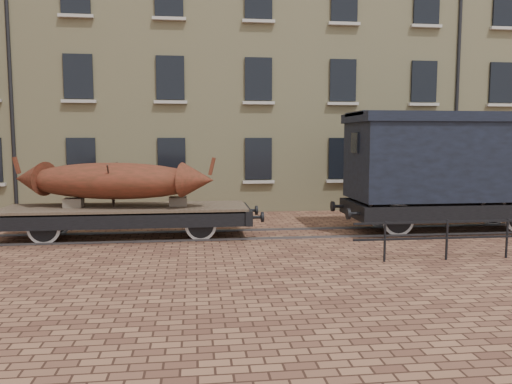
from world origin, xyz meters
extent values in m
plane|color=brown|center=(0.00, 0.00, 0.00)|extent=(90.00, 90.00, 0.00)
cube|color=#CCBE85|center=(3.00, 10.00, 7.00)|extent=(40.00, 10.00, 14.00)
cube|color=black|center=(-6.00, 4.96, 2.20)|extent=(1.10, 0.12, 1.70)
cube|color=#B4AEA1|center=(-6.00, 4.90, 1.25)|extent=(1.30, 0.18, 0.12)
cube|color=black|center=(-2.50, 4.96, 2.20)|extent=(1.10, 0.12, 1.70)
cube|color=#B4AEA1|center=(-2.50, 4.90, 1.25)|extent=(1.30, 0.18, 0.12)
cube|color=black|center=(1.00, 4.96, 2.20)|extent=(1.10, 0.12, 1.70)
cube|color=#B4AEA1|center=(1.00, 4.90, 1.25)|extent=(1.30, 0.18, 0.12)
cube|color=black|center=(4.50, 4.96, 2.20)|extent=(1.10, 0.12, 1.70)
cube|color=#B4AEA1|center=(4.50, 4.90, 1.25)|extent=(1.30, 0.18, 0.12)
cube|color=black|center=(8.00, 4.96, 2.20)|extent=(1.10, 0.12, 1.70)
cube|color=#B4AEA1|center=(8.00, 4.90, 1.25)|extent=(1.30, 0.18, 0.12)
cube|color=black|center=(11.50, 4.96, 2.20)|extent=(1.10, 0.12, 1.70)
cube|color=#B4AEA1|center=(11.50, 4.90, 1.25)|extent=(1.30, 0.18, 0.12)
cube|color=black|center=(-6.00, 4.96, 5.40)|extent=(1.10, 0.12, 1.70)
cube|color=#B4AEA1|center=(-6.00, 4.90, 4.45)|extent=(1.30, 0.18, 0.12)
cube|color=black|center=(-2.50, 4.96, 5.40)|extent=(1.10, 0.12, 1.70)
cube|color=#B4AEA1|center=(-2.50, 4.90, 4.45)|extent=(1.30, 0.18, 0.12)
cube|color=black|center=(1.00, 4.96, 5.40)|extent=(1.10, 0.12, 1.70)
cube|color=#B4AEA1|center=(1.00, 4.90, 4.45)|extent=(1.30, 0.18, 0.12)
cube|color=black|center=(4.50, 4.96, 5.40)|extent=(1.10, 0.12, 1.70)
cube|color=#B4AEA1|center=(4.50, 4.90, 4.45)|extent=(1.30, 0.18, 0.12)
cube|color=black|center=(8.00, 4.96, 5.40)|extent=(1.10, 0.12, 1.70)
cube|color=#B4AEA1|center=(8.00, 4.90, 4.45)|extent=(1.30, 0.18, 0.12)
cube|color=black|center=(11.50, 4.96, 5.40)|extent=(1.10, 0.12, 1.70)
cube|color=#B4AEA1|center=(11.50, 4.90, 4.45)|extent=(1.30, 0.18, 0.12)
cube|color=#B4AEA1|center=(-6.00, 4.90, 7.65)|extent=(1.30, 0.18, 0.12)
cube|color=#B4AEA1|center=(-2.50, 4.90, 7.65)|extent=(1.30, 0.18, 0.12)
cube|color=#B4AEA1|center=(1.00, 4.90, 7.65)|extent=(1.30, 0.18, 0.12)
cube|color=black|center=(4.50, 4.96, 8.60)|extent=(1.10, 0.12, 1.70)
cube|color=#B4AEA1|center=(4.50, 4.90, 7.65)|extent=(1.30, 0.18, 0.12)
cube|color=black|center=(8.00, 4.96, 8.60)|extent=(1.10, 0.12, 1.70)
cube|color=#B4AEA1|center=(8.00, 4.90, 7.65)|extent=(1.30, 0.18, 0.12)
cube|color=black|center=(11.50, 4.96, 8.60)|extent=(1.10, 0.12, 1.70)
cube|color=#B4AEA1|center=(11.50, 4.90, 7.65)|extent=(1.30, 0.18, 0.12)
cylinder|color=black|center=(-8.50, 4.95, 7.00)|extent=(0.14, 0.14, 14.00)
cylinder|color=black|center=(9.50, 4.95, 7.00)|extent=(0.14, 0.14, 14.00)
cube|color=#59595E|center=(0.00, -0.72, 0.03)|extent=(30.00, 0.08, 0.06)
cube|color=#59595E|center=(0.00, 0.72, 0.03)|extent=(30.00, 0.08, 0.06)
cylinder|color=black|center=(3.00, -3.80, 0.50)|extent=(0.06, 0.06, 1.00)
cylinder|color=black|center=(4.60, -3.80, 0.50)|extent=(0.06, 0.06, 1.00)
cylinder|color=black|center=(6.20, -3.80, 0.50)|extent=(0.06, 0.06, 1.00)
cube|color=brown|center=(-3.65, 0.00, 0.91)|extent=(7.23, 2.12, 0.12)
cube|color=black|center=(-3.65, -0.98, 0.67)|extent=(7.23, 0.15, 0.43)
cube|color=black|center=(-3.65, 0.98, 0.67)|extent=(7.23, 0.15, 0.43)
cube|color=black|center=(-7.26, 0.00, 0.67)|extent=(0.21, 2.22, 0.43)
cylinder|color=black|center=(-7.53, 0.72, 0.67)|extent=(0.34, 0.10, 0.10)
cube|color=black|center=(-0.03, 0.00, 0.67)|extent=(0.21, 2.22, 0.43)
cylinder|color=black|center=(0.24, -0.72, 0.67)|extent=(0.34, 0.10, 0.10)
cylinder|color=black|center=(0.40, -0.72, 0.67)|extent=(0.08, 0.31, 0.31)
cylinder|color=black|center=(0.24, 0.72, 0.67)|extent=(0.34, 0.10, 0.10)
cylinder|color=black|center=(0.40, 0.72, 0.67)|extent=(0.08, 0.31, 0.31)
cylinder|color=black|center=(-5.86, 0.00, 0.46)|extent=(0.10, 1.83, 0.10)
cylinder|color=silver|center=(-5.86, -0.72, 0.46)|extent=(0.93, 0.07, 0.93)
cylinder|color=black|center=(-5.86, -0.72, 0.46)|extent=(0.76, 0.10, 0.76)
cube|color=black|center=(-5.86, -0.84, 0.69)|extent=(0.87, 0.08, 0.10)
cylinder|color=silver|center=(-5.86, 0.72, 0.46)|extent=(0.93, 0.07, 0.93)
cylinder|color=black|center=(-5.86, 0.72, 0.46)|extent=(0.76, 0.10, 0.76)
cube|color=black|center=(-5.86, 0.84, 0.69)|extent=(0.87, 0.08, 0.10)
cylinder|color=black|center=(-1.43, 0.00, 0.46)|extent=(0.10, 1.83, 0.10)
cylinder|color=silver|center=(-1.43, -0.72, 0.46)|extent=(0.93, 0.07, 0.93)
cylinder|color=black|center=(-1.43, -0.72, 0.46)|extent=(0.76, 0.10, 0.76)
cube|color=black|center=(-1.43, -0.84, 0.69)|extent=(0.87, 0.08, 0.10)
cylinder|color=silver|center=(-1.43, 0.72, 0.46)|extent=(0.93, 0.07, 0.93)
cylinder|color=black|center=(-1.43, 0.72, 0.46)|extent=(0.76, 0.10, 0.76)
cube|color=black|center=(-1.43, 0.84, 0.69)|extent=(0.87, 0.08, 0.10)
cube|color=black|center=(-3.65, 0.00, 0.53)|extent=(3.85, 0.06, 0.06)
cube|color=#706255|center=(-5.19, 0.00, 1.10)|extent=(0.53, 0.48, 0.27)
cube|color=#706255|center=(-2.10, 0.00, 1.10)|extent=(0.53, 0.48, 0.27)
ellipsoid|color=maroon|center=(-4.03, 0.00, 1.74)|extent=(5.71, 2.84, 1.09)
cone|color=maroon|center=(-6.56, 0.56, 1.79)|extent=(1.15, 1.22, 1.04)
cube|color=maroon|center=(-6.97, 0.66, 2.20)|extent=(0.24, 0.16, 0.53)
cone|color=maroon|center=(-1.50, -0.56, 1.79)|extent=(1.15, 1.22, 1.04)
cube|color=maroon|center=(-1.08, -0.66, 2.20)|extent=(0.24, 0.16, 0.53)
cylinder|color=#352821|center=(-4.03, -0.44, 1.61)|extent=(0.05, 0.93, 1.32)
cylinder|color=#352821|center=(-4.03, 0.44, 1.61)|extent=(0.05, 0.93, 1.32)
cube|color=black|center=(6.67, -1.17, 0.75)|extent=(6.39, 0.17, 0.48)
cube|color=black|center=(6.67, 1.17, 0.75)|extent=(6.39, 0.17, 0.48)
cube|color=black|center=(3.47, 0.00, 0.75)|extent=(0.23, 2.56, 0.48)
cylinder|color=black|center=(3.00, -0.85, 0.75)|extent=(0.09, 0.34, 0.34)
cylinder|color=black|center=(3.00, 0.85, 0.75)|extent=(0.09, 0.34, 0.34)
cylinder|color=black|center=(4.65, 0.00, 0.51)|extent=(0.11, 2.02, 0.11)
cylinder|color=silver|center=(4.65, -0.72, 0.51)|extent=(1.02, 0.07, 1.02)
cylinder|color=black|center=(4.65, -0.72, 0.51)|extent=(0.84, 0.11, 0.84)
cylinder|color=silver|center=(4.65, 0.72, 0.51)|extent=(1.02, 0.07, 1.02)
cylinder|color=black|center=(4.65, 0.72, 0.51)|extent=(0.84, 0.11, 0.84)
cylinder|color=black|center=(8.69, 0.00, 0.51)|extent=(0.11, 2.02, 0.11)
cylinder|color=silver|center=(8.69, 0.72, 0.51)|extent=(1.02, 0.07, 1.02)
cylinder|color=black|center=(8.69, 0.72, 0.51)|extent=(0.84, 0.11, 0.84)
cube|color=black|center=(6.67, 0.00, 2.29)|extent=(6.39, 2.56, 2.45)
cube|color=black|center=(6.67, 0.00, 3.66)|extent=(6.58, 2.71, 0.30)
cube|color=black|center=(6.67, 0.00, 3.78)|extent=(6.58, 1.81, 0.13)
cube|color=black|center=(3.45, 0.00, 2.87)|extent=(0.09, 0.64, 0.64)
camera|label=1|loc=(-1.57, -15.29, 2.97)|focal=35.00mm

